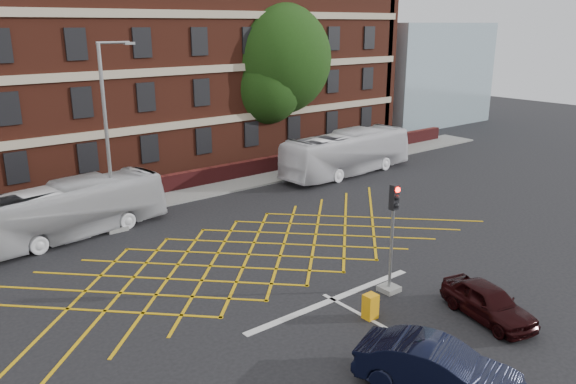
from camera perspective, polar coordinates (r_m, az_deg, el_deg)
ground at (r=23.84m, az=-1.22°, el=-7.85°), size 120.00×120.00×0.00m
victorian_building at (r=41.50m, az=-20.35°, el=12.86°), size 51.00×12.17×20.40m
boundary_wall at (r=34.27m, az=-14.59°, el=0.33°), size 56.00×0.50×1.10m
far_pavement at (r=33.53m, az=-13.82°, el=-0.85°), size 60.00×3.00×0.12m
glass_block at (r=60.90m, az=12.49°, el=11.72°), size 14.00×10.00×10.00m
box_junction_hatching at (r=25.32m, az=-4.00°, el=-6.34°), size 8.22×8.22×0.02m
stop_line at (r=21.44m, az=4.59°, el=-10.84°), size 8.00×0.30×0.02m
centre_line at (r=17.98m, az=19.61°, el=-17.78°), size 0.15×14.00×0.02m
bus_left at (r=28.76m, az=-21.57°, el=-1.78°), size 9.99×3.61×2.72m
bus_right at (r=38.47m, az=6.02°, el=3.97°), size 10.68×3.07×2.94m
car_navy at (r=16.79m, az=14.98°, el=-16.99°), size 3.17×4.81×1.50m
car_maroon at (r=21.06m, az=19.66°, el=-10.48°), size 2.29×3.92×1.25m
deciduous_tree at (r=43.82m, az=-1.43°, el=12.61°), size 8.67×8.67×11.70m
traffic_light_near at (r=21.64m, az=10.45°, el=-5.68°), size 0.70×0.70×4.27m
street_lamp at (r=28.59m, az=-17.53°, el=2.28°), size 2.25×1.00×9.14m
utility_cabinet at (r=20.18m, az=8.36°, el=-11.43°), size 0.46×0.41×0.90m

